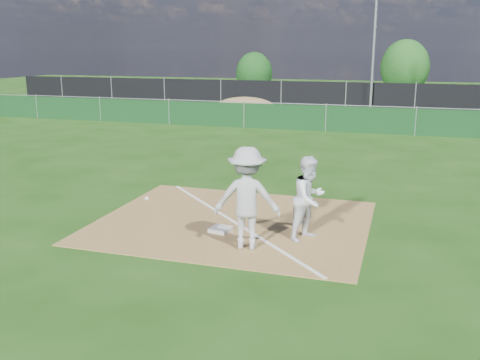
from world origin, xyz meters
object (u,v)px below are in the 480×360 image
(play_at_first, at_px, (247,198))
(tree_left, at_px, (254,73))
(first_base, at_px, (220,229))
(car_left, at_px, (253,92))
(tree_mid, at_px, (405,67))
(runner, at_px, (309,198))
(car_mid, at_px, (327,94))
(light_pole, at_px, (374,44))
(car_right, at_px, (414,97))

(play_at_first, bearing_deg, tree_left, 105.63)
(first_base, height_order, car_left, car_left)
(first_base, relative_size, tree_mid, 0.09)
(first_base, height_order, runner, runner)
(car_left, relative_size, car_mid, 0.97)
(play_at_first, xyz_separation_m, tree_mid, (2.44, 35.38, 1.27))
(first_base, height_order, tree_left, tree_left)
(play_at_first, xyz_separation_m, car_mid, (-2.58, 28.12, -0.35))
(runner, bearing_deg, light_pole, 30.18)
(car_left, height_order, tree_left, tree_left)
(runner, height_order, car_left, runner)
(car_mid, distance_m, tree_left, 7.96)
(light_pole, distance_m, tree_left, 13.80)
(car_left, relative_size, tree_left, 1.12)
(tree_left, height_order, tree_mid, tree_mid)
(runner, bearing_deg, car_left, 47.63)
(car_left, height_order, tree_mid, tree_mid)
(first_base, xyz_separation_m, play_at_first, (0.81, -0.72, 0.96))
(light_pole, xyz_separation_m, tree_left, (-9.85, 9.41, -2.22))
(runner, bearing_deg, first_base, 123.78)
(car_left, distance_m, tree_left, 4.93)
(runner, distance_m, tree_left, 33.29)
(play_at_first, relative_size, car_left, 0.73)
(light_pole, relative_size, car_left, 2.06)
(car_left, height_order, car_mid, car_left)
(car_mid, xyz_separation_m, tree_left, (-6.52, 4.42, 1.11))
(car_left, relative_size, tree_mid, 0.87)
(first_base, xyz_separation_m, tree_mid, (3.25, 34.66, 2.23))
(runner, xyz_separation_m, car_left, (-8.93, 27.04, -0.20))
(light_pole, height_order, tree_left, light_pole)
(light_pole, distance_m, play_at_first, 23.34)
(car_left, bearing_deg, play_at_first, -173.86)
(play_at_first, height_order, car_mid, play_at_first)
(light_pole, distance_m, car_mid, 6.85)
(play_at_first, bearing_deg, first_base, 138.33)
(light_pole, xyz_separation_m, car_right, (2.50, 4.29, -3.31))
(play_at_first, distance_m, car_right, 27.62)
(tree_left, bearing_deg, car_left, -75.09)
(light_pole, distance_m, tree_mid, 12.48)
(first_base, relative_size, car_mid, 0.10)
(first_base, bearing_deg, tree_left, 104.61)
(car_right, bearing_deg, light_pole, 166.99)
(play_at_first, bearing_deg, light_pole, 88.16)
(car_left, xyz_separation_m, car_mid, (5.29, 0.22, -0.00))
(tree_mid, bearing_deg, car_left, -144.02)
(car_right, bearing_deg, car_mid, 100.37)
(tree_mid, bearing_deg, car_right, -84.25)
(runner, xyz_separation_m, tree_left, (-10.17, 31.68, 0.91))
(car_left, distance_m, car_mid, 5.29)
(car_left, bearing_deg, light_pole, -128.54)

